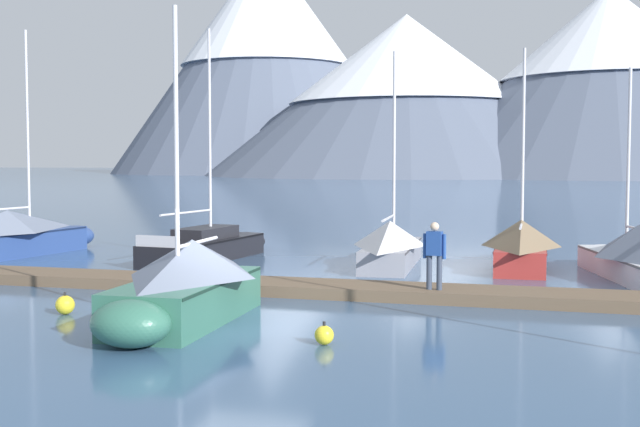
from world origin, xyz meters
TOP-DOWN VIEW (x-y plane):
  - ground_plane at (0.00, 0.00)m, footprint 700.00×700.00m
  - mountain_west_summit at (-72.14, 204.55)m, footprint 86.47×86.47m
  - mountain_central_massif at (-28.09, 179.86)m, footprint 95.92×95.92m
  - mountain_shoulder_ridge at (17.68, 181.00)m, footprint 93.69×93.69m
  - dock at (0.00, 4.00)m, footprint 27.40×2.02m
  - sailboat_nearest_berth at (-12.59, 9.56)m, footprint 2.34×7.30m
  - sailboat_mid_dock_port at (-5.34, 10.39)m, footprint 2.39×7.16m
  - sailboat_mid_dock_starboard at (-1.20, -0.54)m, footprint 2.24×5.75m
  - sailboat_far_berth at (1.27, 10.36)m, footprint 2.01×6.74m
  - sailboat_outer_slip at (5.46, 10.76)m, footprint 1.86×5.98m
  - sailboat_end_of_dock at (8.91, 9.21)m, footprint 3.52×7.46m
  - person_on_dock at (3.62, 3.68)m, footprint 0.59×0.27m
  - mooring_buoy_channel_marker at (-4.26, -0.36)m, footprint 0.44×0.44m
  - mooring_buoy_inner_mooring at (2.29, -1.75)m, footprint 0.37×0.37m

SIDE VIEW (x-z plane):
  - ground_plane at x=0.00m, z-range 0.00..0.00m
  - dock at x=0.00m, z-range -0.01..0.29m
  - mooring_buoy_inner_mooring at x=2.29m, z-range -0.04..0.41m
  - mooring_buoy_channel_marker at x=-4.26m, z-range -0.04..0.48m
  - sailboat_mid_dock_port at x=-5.34m, z-range -3.58..4.58m
  - sailboat_far_berth at x=1.27m, z-range -2.85..4.32m
  - sailboat_outer_slip at x=5.46m, z-range -2.83..4.37m
  - sailboat_nearest_berth at x=-12.59m, z-range -3.36..5.00m
  - sailboat_end_of_dock at x=8.91m, z-range -2.34..4.01m
  - sailboat_mid_dock_starboard at x=-1.20m, z-range -2.53..4.21m
  - person_on_dock at x=3.62m, z-range 0.42..2.11m
  - mountain_central_massif at x=-28.09m, z-range 1.34..39.61m
  - mountain_shoulder_ridge at x=17.68m, z-range 1.22..43.55m
  - mountain_west_summit at x=-72.14m, z-range 2.07..65.32m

